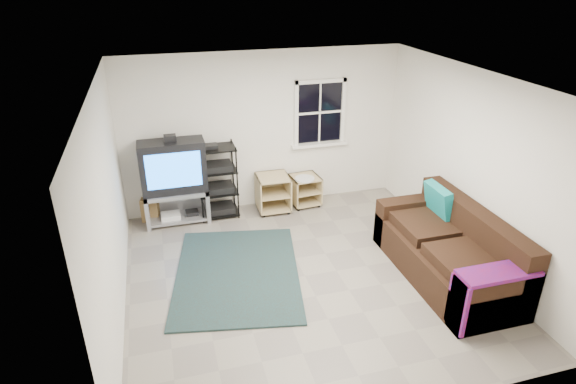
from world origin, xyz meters
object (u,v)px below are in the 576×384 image
object	(u,v)px
tv_unit	(174,175)
av_rack	(218,185)
sofa	(450,252)
side_table_right	(304,188)
side_table_left	(272,191)

from	to	relation	value
tv_unit	av_rack	world-z (taller)	tv_unit
tv_unit	sofa	distance (m)	4.20
tv_unit	sofa	world-z (taller)	tv_unit
sofa	av_rack	bearing A→B (deg)	136.10
tv_unit	av_rack	distance (m)	0.72
av_rack	side_table_right	size ratio (longest dim) A/B	2.27
av_rack	tv_unit	bearing A→B (deg)	-177.71
side_table_left	av_rack	bearing A→B (deg)	177.87
side_table_left	side_table_right	distance (m)	0.58
av_rack	side_table_left	xyz separation A→B (m)	(0.90, -0.03, -0.20)
sofa	side_table_right	bearing A→B (deg)	114.74
side_table_left	sofa	world-z (taller)	sofa
side_table_left	side_table_right	world-z (taller)	side_table_left
tv_unit	av_rack	size ratio (longest dim) A/B	1.19
side_table_left	side_table_right	size ratio (longest dim) A/B	1.14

